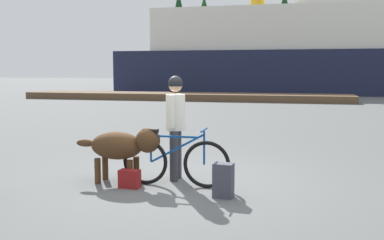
{
  "coord_description": "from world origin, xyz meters",
  "views": [
    {
      "loc": [
        1.83,
        -6.94,
        1.84
      ],
      "look_at": [
        -0.04,
        0.85,
        0.93
      ],
      "focal_mm": 41.87,
      "sensor_mm": 36.0,
      "label": 1
    }
  ],
  "objects_px": {
    "dog": "(123,146)",
    "backpack": "(223,180)",
    "bicycle": "(175,161)",
    "handbag_pannier": "(130,179)",
    "person_cyclist": "(176,117)",
    "ferry_boat": "(301,53)"
  },
  "relations": [
    {
      "from": "person_cyclist",
      "to": "dog",
      "type": "distance_m",
      "value": 0.98
    },
    {
      "from": "person_cyclist",
      "to": "ferry_boat",
      "type": "height_order",
      "value": "ferry_boat"
    },
    {
      "from": "person_cyclist",
      "to": "handbag_pannier",
      "type": "relative_size",
      "value": 5.42
    },
    {
      "from": "bicycle",
      "to": "backpack",
      "type": "xyz_separation_m",
      "value": [
        0.85,
        -0.44,
        -0.15
      ]
    },
    {
      "from": "backpack",
      "to": "ferry_boat",
      "type": "bearing_deg",
      "value": 87.88
    },
    {
      "from": "person_cyclist",
      "to": "ferry_boat",
      "type": "relative_size",
      "value": 0.06
    },
    {
      "from": "bicycle",
      "to": "dog",
      "type": "xyz_separation_m",
      "value": [
        -0.87,
        0.01,
        0.21
      ]
    },
    {
      "from": "dog",
      "to": "backpack",
      "type": "distance_m",
      "value": 1.82
    },
    {
      "from": "person_cyclist",
      "to": "backpack",
      "type": "distance_m",
      "value": 1.52
    },
    {
      "from": "bicycle",
      "to": "handbag_pannier",
      "type": "xyz_separation_m",
      "value": [
        -0.66,
        -0.26,
        -0.26
      ]
    },
    {
      "from": "bicycle",
      "to": "dog",
      "type": "relative_size",
      "value": 1.21
    },
    {
      "from": "handbag_pannier",
      "to": "bicycle",
      "type": "bearing_deg",
      "value": 21.5
    },
    {
      "from": "bicycle",
      "to": "handbag_pannier",
      "type": "bearing_deg",
      "value": -158.5
    },
    {
      "from": "bicycle",
      "to": "person_cyclist",
      "type": "bearing_deg",
      "value": 103.33
    },
    {
      "from": "dog",
      "to": "handbag_pannier",
      "type": "distance_m",
      "value": 0.58
    },
    {
      "from": "bicycle",
      "to": "ferry_boat",
      "type": "relative_size",
      "value": 0.06
    },
    {
      "from": "ferry_boat",
      "to": "dog",
      "type": "bearing_deg",
      "value": -95.51
    },
    {
      "from": "person_cyclist",
      "to": "backpack",
      "type": "xyz_separation_m",
      "value": [
        0.95,
        -0.87,
        -0.8
      ]
    },
    {
      "from": "bicycle",
      "to": "backpack",
      "type": "height_order",
      "value": "bicycle"
    },
    {
      "from": "backpack",
      "to": "person_cyclist",
      "type": "bearing_deg",
      "value": 137.71
    },
    {
      "from": "dog",
      "to": "person_cyclist",
      "type": "bearing_deg",
      "value": 28.4
    },
    {
      "from": "dog",
      "to": "ferry_boat",
      "type": "relative_size",
      "value": 0.05
    }
  ]
}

